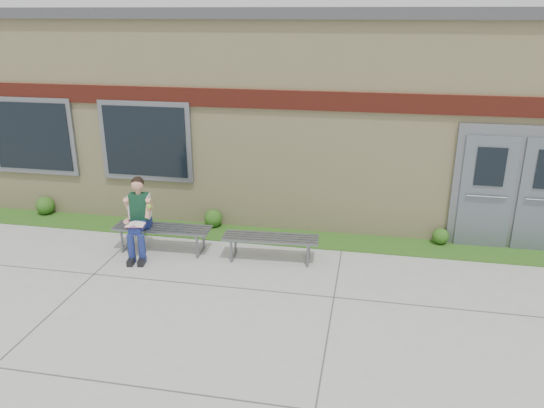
# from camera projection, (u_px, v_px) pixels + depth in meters

# --- Properties ---
(ground) EXTENTS (80.00, 80.00, 0.00)m
(ground) POSITION_uv_depth(u_px,v_px,m) (264.00, 308.00, 7.84)
(ground) COLOR #9E9E99
(ground) RESTS_ON ground
(grass_strip) EXTENTS (16.00, 0.80, 0.02)m
(grass_strip) POSITION_uv_depth(u_px,v_px,m) (291.00, 238.00, 10.24)
(grass_strip) COLOR #204312
(grass_strip) RESTS_ON ground
(school_building) EXTENTS (16.20, 6.22, 4.20)m
(school_building) POSITION_uv_depth(u_px,v_px,m) (314.00, 102.00, 12.65)
(school_building) COLOR beige
(school_building) RESTS_ON ground
(bench_left) EXTENTS (1.78, 0.53, 0.46)m
(bench_left) POSITION_uv_depth(u_px,v_px,m) (163.00, 232.00, 9.61)
(bench_left) COLOR slate
(bench_left) RESTS_ON ground
(bench_right) EXTENTS (1.69, 0.56, 0.43)m
(bench_right) POSITION_uv_depth(u_px,v_px,m) (271.00, 242.00, 9.26)
(bench_right) COLOR slate
(bench_right) RESTS_ON ground
(girl) EXTENTS (0.55, 0.89, 1.41)m
(girl) POSITION_uv_depth(u_px,v_px,m) (138.00, 216.00, 9.35)
(girl) COLOR navy
(girl) RESTS_ON ground
(shrub_west) EXTENTS (0.38, 0.38, 0.38)m
(shrub_west) POSITION_uv_depth(u_px,v_px,m) (45.00, 205.00, 11.36)
(shrub_west) COLOR #204312
(shrub_west) RESTS_ON grass_strip
(shrub_mid) EXTENTS (0.36, 0.36, 0.36)m
(shrub_mid) POSITION_uv_depth(u_px,v_px,m) (213.00, 218.00, 10.69)
(shrub_mid) COLOR #204312
(shrub_mid) RESTS_ON grass_strip
(shrub_east) EXTENTS (0.30, 0.30, 0.30)m
(shrub_east) POSITION_uv_depth(u_px,v_px,m) (441.00, 236.00, 9.91)
(shrub_east) COLOR #204312
(shrub_east) RESTS_ON grass_strip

